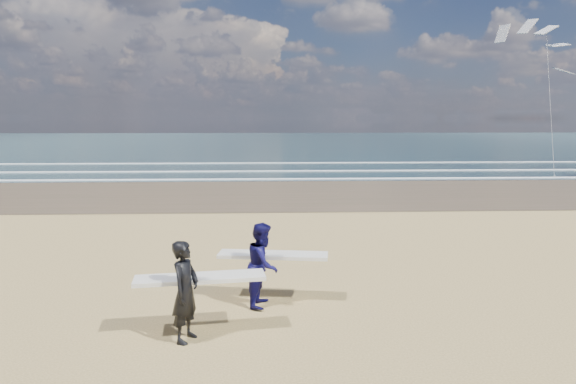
{
  "coord_description": "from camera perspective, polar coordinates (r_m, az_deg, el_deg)",
  "views": [
    {
      "loc": [
        1.31,
        -7.58,
        3.64
      ],
      "look_at": [
        1.91,
        6.0,
        1.69
      ],
      "focal_mm": 32.0,
      "sensor_mm": 36.0,
      "label": 1
    }
  ],
  "objects": [
    {
      "name": "surfer_near",
      "position": [
        8.73,
        -11.07,
        -10.54
      ],
      "size": [
        2.25,
        1.11,
        1.68
      ],
      "color": "black",
      "rests_on": "ground"
    },
    {
      "name": "foam_breakers",
      "position": [
        40.44,
        25.02,
        2.32
      ],
      "size": [
        220.0,
        11.7,
        0.05
      ],
      "color": "white",
      "rests_on": "ground"
    },
    {
      "name": "kite_1",
      "position": [
        38.38,
        27.02,
        10.82
      ],
      "size": [
        5.97,
        4.76,
        10.71
      ],
      "color": "slate",
      "rests_on": "ground"
    },
    {
      "name": "surfer_far",
      "position": [
        10.12,
        -2.69,
        -7.94
      ],
      "size": [
        2.25,
        1.21,
        1.65
      ],
      "color": "#0E0B41",
      "rests_on": "ground"
    },
    {
      "name": "ocean",
      "position": [
        81.82,
        10.71,
        5.5
      ],
      "size": [
        220.0,
        100.0,
        0.02
      ],
      "primitive_type": "cube",
      "color": "#172E34",
      "rests_on": "ground"
    }
  ]
}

